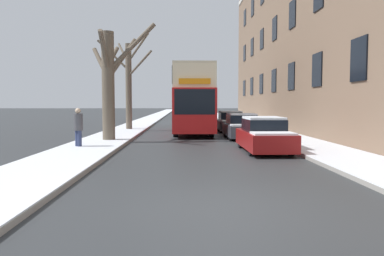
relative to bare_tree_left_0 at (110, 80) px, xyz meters
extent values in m
plane|color=#303335|center=(4.69, -12.50, -3.27)|extent=(320.00, 320.00, 0.00)
cube|color=gray|center=(-0.35, 40.50, -3.21)|extent=(2.74, 130.00, 0.13)
cube|color=white|center=(-0.35, 40.50, -3.13)|extent=(2.71, 130.00, 0.03)
cube|color=gray|center=(9.73, 40.50, -3.21)|extent=(2.74, 130.00, 0.13)
cube|color=white|center=(9.73, 40.50, -3.13)|extent=(2.71, 130.00, 0.03)
cube|color=#7A604C|center=(15.60, 7.45, 4.37)|extent=(9.00, 43.44, 15.27)
cube|color=black|center=(11.07, -4.50, 0.60)|extent=(0.08, 1.40, 1.80)
cube|color=black|center=(11.07, 0.28, 0.60)|extent=(0.08, 1.40, 1.80)
cube|color=black|center=(11.07, 5.06, 0.60)|extent=(0.08, 1.40, 1.80)
cube|color=black|center=(11.07, 9.83, 0.60)|extent=(0.08, 1.40, 1.80)
cube|color=black|center=(11.07, 14.61, 0.60)|extent=(0.08, 1.40, 1.80)
cube|color=black|center=(11.07, 19.39, 0.60)|extent=(0.08, 1.40, 1.80)
cube|color=black|center=(11.07, 24.17, 0.60)|extent=(0.08, 1.40, 1.80)
cube|color=black|center=(11.07, 5.06, 4.67)|extent=(0.08, 1.40, 1.80)
cube|color=black|center=(11.07, 9.83, 4.67)|extent=(0.08, 1.40, 1.80)
cube|color=black|center=(11.07, 14.61, 4.67)|extent=(0.08, 1.40, 1.80)
cube|color=black|center=(11.07, 19.39, 4.67)|extent=(0.08, 1.40, 1.80)
cube|color=black|center=(11.07, 24.17, 4.67)|extent=(0.08, 1.40, 1.80)
cube|color=black|center=(11.07, 19.39, 8.74)|extent=(0.08, 1.40, 1.80)
cube|color=black|center=(11.07, 24.17, 8.74)|extent=(0.08, 1.40, 1.80)
cylinder|color=brown|center=(-0.08, -0.05, -0.38)|extent=(0.65, 0.65, 5.79)
cylinder|color=brown|center=(-0.09, -0.88, 1.33)|extent=(0.25, 1.83, 2.05)
cylinder|color=brown|center=(0.62, 0.14, 1.15)|extent=(1.64, 0.66, 2.20)
cylinder|color=brown|center=(0.01, 0.83, 1.36)|extent=(0.42, 1.91, 1.30)
cylinder|color=brown|center=(1.13, 0.11, 1.73)|extent=(2.61, 0.57, 2.65)
cylinder|color=brown|center=(-0.62, 0.82, 0.97)|extent=(1.36, 1.99, 1.93)
cylinder|color=brown|center=(-0.22, 8.37, -0.02)|extent=(0.45, 0.45, 6.51)
cylinder|color=brown|center=(-0.72, 9.31, 2.64)|extent=(1.20, 2.05, 1.85)
cylinder|color=brown|center=(0.70, 7.63, 1.67)|extent=(2.00, 1.65, 1.79)
cylinder|color=brown|center=(-1.39, 8.57, 2.41)|extent=(2.47, 0.58, 2.35)
cylinder|color=brown|center=(0.56, 7.98, 2.89)|extent=(1.73, 0.96, 2.06)
cube|color=red|center=(4.49, 6.26, -1.63)|extent=(2.54, 10.44, 2.61)
cube|color=beige|center=(4.49, 6.26, 0.37)|extent=(2.49, 10.23, 1.38)
cube|color=beige|center=(4.49, 6.26, 1.12)|extent=(2.49, 10.23, 0.12)
cube|color=black|center=(4.49, 6.26, -1.12)|extent=(2.57, 9.19, 1.36)
cube|color=black|center=(4.49, 6.26, 0.44)|extent=(2.57, 9.19, 1.05)
cube|color=black|center=(4.49, 1.06, -1.12)|extent=(2.28, 0.06, 1.42)
cube|color=orange|center=(4.49, 1.05, 0.02)|extent=(1.78, 0.05, 0.32)
cylinder|color=black|center=(3.40, 3.13, -2.72)|extent=(0.30, 1.11, 1.11)
cylinder|color=black|center=(5.59, 3.13, -2.72)|extent=(0.30, 1.11, 1.11)
cylinder|color=black|center=(3.40, 9.19, -2.72)|extent=(0.30, 1.11, 1.11)
cylinder|color=black|center=(5.59, 9.19, -2.72)|extent=(0.30, 1.11, 1.11)
cube|color=maroon|center=(7.30, -4.03, -2.75)|extent=(1.79, 4.44, 0.70)
cube|color=black|center=(7.30, -3.85, -2.14)|extent=(1.54, 2.22, 0.52)
cube|color=white|center=(7.30, -3.85, -1.83)|extent=(1.50, 2.11, 0.10)
cube|color=white|center=(7.30, -5.61, -2.36)|extent=(1.61, 1.16, 0.08)
cylinder|color=black|center=(6.52, -5.36, -2.93)|extent=(0.20, 0.67, 0.67)
cylinder|color=black|center=(8.08, -5.36, -2.93)|extent=(0.20, 0.67, 0.67)
cylinder|color=black|center=(6.52, -2.70, -2.93)|extent=(0.20, 0.67, 0.67)
cylinder|color=black|center=(8.08, -2.70, -2.93)|extent=(0.20, 0.67, 0.67)
cube|color=#474C56|center=(7.30, 2.06, -2.77)|extent=(1.82, 4.28, 0.66)
cube|color=black|center=(7.30, 2.23, -2.16)|extent=(1.57, 2.14, 0.55)
cube|color=white|center=(7.30, 2.23, -1.84)|extent=(1.53, 2.03, 0.10)
cube|color=white|center=(7.30, 0.54, -2.40)|extent=(1.64, 1.12, 0.08)
cylinder|color=black|center=(6.50, 0.78, -2.94)|extent=(0.20, 0.66, 0.66)
cylinder|color=black|center=(8.10, 0.78, -2.94)|extent=(0.20, 0.66, 0.66)
cylinder|color=black|center=(6.50, 3.34, -2.94)|extent=(0.20, 0.66, 0.66)
cylinder|color=black|center=(8.10, 3.34, -2.94)|extent=(0.20, 0.66, 0.66)
cube|color=black|center=(7.30, 7.27, -2.77)|extent=(1.80, 3.93, 0.67)
cube|color=black|center=(7.30, 7.43, -2.14)|extent=(1.55, 1.97, 0.59)
cube|color=white|center=(7.30, 7.43, -1.80)|extent=(1.52, 1.87, 0.09)
cube|color=white|center=(7.30, 5.88, -2.40)|extent=(1.62, 1.03, 0.07)
cylinder|color=black|center=(6.51, 6.09, -2.96)|extent=(0.20, 0.62, 0.62)
cylinder|color=black|center=(8.09, 6.09, -2.96)|extent=(0.20, 0.62, 0.62)
cylinder|color=black|center=(6.51, 8.45, -2.96)|extent=(0.20, 0.62, 0.62)
cylinder|color=black|center=(8.09, 8.45, -2.96)|extent=(0.20, 0.62, 0.62)
cube|color=#9EA3AD|center=(3.94, 20.49, -1.99)|extent=(1.95, 5.15, 2.12)
cube|color=black|center=(3.94, 17.94, -1.50)|extent=(1.72, 0.06, 0.93)
cylinder|color=black|center=(3.08, 18.85, -2.93)|extent=(0.22, 0.68, 0.68)
cylinder|color=black|center=(4.79, 18.85, -2.93)|extent=(0.22, 0.68, 0.68)
cylinder|color=black|center=(3.08, 22.14, -2.93)|extent=(0.22, 0.68, 0.68)
cylinder|color=black|center=(4.79, 22.14, -2.93)|extent=(0.22, 0.68, 0.68)
cylinder|color=navy|center=(-0.74, -3.25, -2.84)|extent=(0.19, 0.19, 0.86)
cylinder|color=navy|center=(-0.87, -3.13, -2.84)|extent=(0.19, 0.19, 0.86)
cylinder|color=#47474C|center=(-0.81, -3.19, -2.03)|extent=(0.40, 0.40, 0.75)
sphere|color=beige|center=(-0.81, -3.19, -1.54)|extent=(0.24, 0.24, 0.24)
camera|label=1|loc=(3.83, -19.84, -1.22)|focal=35.00mm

